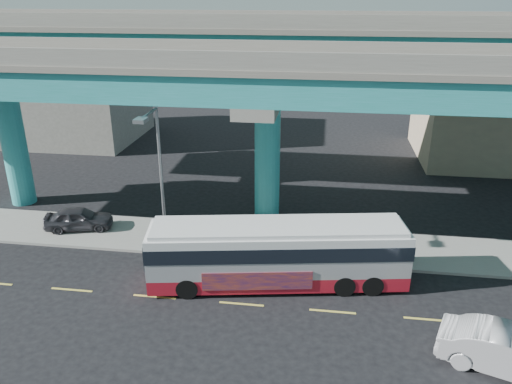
# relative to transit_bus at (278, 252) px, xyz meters

# --- Properties ---
(ground) EXTENTS (120.00, 120.00, 0.00)m
(ground) POSITION_rel_transit_bus_xyz_m (-1.40, -1.66, -1.68)
(ground) COLOR black
(ground) RESTS_ON ground
(sidewalk) EXTENTS (70.00, 4.00, 0.15)m
(sidewalk) POSITION_rel_transit_bus_xyz_m (-1.40, 3.84, -1.60)
(sidewalk) COLOR gray
(sidewalk) RESTS_ON ground
(lane_markings) EXTENTS (58.00, 0.12, 0.01)m
(lane_markings) POSITION_rel_transit_bus_xyz_m (-1.40, -1.96, -1.67)
(lane_markings) COLOR #D8C64C
(lane_markings) RESTS_ON ground
(viaduct) EXTENTS (52.00, 12.40, 11.70)m
(viaduct) POSITION_rel_transit_bus_xyz_m (-1.40, 7.45, 7.46)
(viaduct) COLOR #218077
(viaduct) RESTS_ON ground
(building_beige) EXTENTS (14.00, 10.23, 7.00)m
(building_beige) POSITION_rel_transit_bus_xyz_m (16.60, 21.32, 1.83)
(building_beige) COLOR tan
(building_beige) RESTS_ON ground
(building_concrete) EXTENTS (12.00, 10.00, 9.00)m
(building_concrete) POSITION_rel_transit_bus_xyz_m (-21.40, 22.34, 2.82)
(building_concrete) COLOR gray
(building_concrete) RESTS_ON ground
(transit_bus) EXTENTS (12.17, 4.55, 3.06)m
(transit_bus) POSITION_rel_transit_bus_xyz_m (0.00, 0.00, 0.00)
(transit_bus) COLOR #A31321
(transit_bus) RESTS_ON ground
(sedan) EXTENTS (4.91, 6.05, 1.63)m
(sedan) POSITION_rel_transit_bus_xyz_m (8.88, -4.69, -0.86)
(sedan) COLOR #A7A7AB
(sedan) RESTS_ON ground
(parked_car) EXTENTS (3.30, 4.48, 1.28)m
(parked_car) POSITION_rel_transit_bus_xyz_m (-11.83, 3.86, -0.89)
(parked_car) COLOR #333338
(parked_car) RESTS_ON sidewalk
(street_lamp) EXTENTS (0.50, 2.52, 7.72)m
(street_lamp) POSITION_rel_transit_bus_xyz_m (-6.18, 1.78, 3.49)
(street_lamp) COLOR gray
(street_lamp) RESTS_ON sidewalk
(stop_sign) EXTENTS (0.71, 0.09, 2.35)m
(stop_sign) POSITION_rel_transit_bus_xyz_m (1.55, 2.52, 0.15)
(stop_sign) COLOR gray
(stop_sign) RESTS_ON sidewalk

